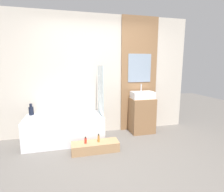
# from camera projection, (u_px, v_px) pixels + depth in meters

# --- Properties ---
(ground_plane) EXTENTS (12.00, 12.00, 0.00)m
(ground_plane) POSITION_uv_depth(u_px,v_px,m) (117.00, 169.00, 2.59)
(ground_plane) COLOR #605B56
(wall_tiled_back) EXTENTS (4.20, 0.06, 2.60)m
(wall_tiled_back) POSITION_uv_depth(u_px,v_px,m) (98.00, 76.00, 3.88)
(wall_tiled_back) COLOR beige
(wall_tiled_back) RESTS_ON ground_plane
(wall_wood_accent) EXTENTS (0.86, 0.04, 2.60)m
(wall_wood_accent) POSITION_uv_depth(u_px,v_px,m) (139.00, 75.00, 4.05)
(wall_wood_accent) COLOR #8E6642
(wall_wood_accent) RESTS_ON ground_plane
(bathtub) EXTENTS (1.50, 0.70, 0.53)m
(bathtub) POSITION_uv_depth(u_px,v_px,m) (65.00, 129.00, 3.50)
(bathtub) COLOR white
(bathtub) RESTS_ON ground_plane
(glass_shower_screen) EXTENTS (0.01, 0.58, 0.99)m
(glass_shower_screen) POSITION_uv_depth(u_px,v_px,m) (100.00, 90.00, 3.50)
(glass_shower_screen) COLOR silver
(glass_shower_screen) RESTS_ON bathtub
(wooden_step_bench) EXTENTS (0.84, 0.28, 0.17)m
(wooden_step_bench) POSITION_uv_depth(u_px,v_px,m) (95.00, 147.00, 3.12)
(wooden_step_bench) COLOR #A87F56
(wooden_step_bench) RESTS_ON ground_plane
(vanity_cabinet) EXTENTS (0.52, 0.41, 0.79)m
(vanity_cabinet) POSITION_uv_depth(u_px,v_px,m) (142.00, 115.00, 3.99)
(vanity_cabinet) COLOR #8E6642
(vanity_cabinet) RESTS_ON ground_plane
(sink) EXTENTS (0.50, 0.32, 0.32)m
(sink) POSITION_uv_depth(u_px,v_px,m) (142.00, 95.00, 3.91)
(sink) COLOR white
(sink) RESTS_ON vanity_cabinet
(vase_tall_dark) EXTENTS (0.09, 0.09, 0.23)m
(vase_tall_dark) POSITION_uv_depth(u_px,v_px,m) (31.00, 110.00, 3.52)
(vase_tall_dark) COLOR black
(vase_tall_dark) RESTS_ON bathtub
(vase_round_light) EXTENTS (0.12, 0.12, 0.12)m
(vase_round_light) POSITION_uv_depth(u_px,v_px,m) (41.00, 112.00, 3.56)
(vase_round_light) COLOR white
(vase_round_light) RESTS_ON bathtub
(bottle_soap_primary) EXTENTS (0.04, 0.04, 0.12)m
(bottle_soap_primary) POSITION_uv_depth(u_px,v_px,m) (86.00, 140.00, 3.06)
(bottle_soap_primary) COLOR red
(bottle_soap_primary) RESTS_ON wooden_step_bench
(bottle_soap_secondary) EXTENTS (0.04, 0.04, 0.15)m
(bottle_soap_secondary) POSITION_uv_depth(u_px,v_px,m) (99.00, 138.00, 3.11)
(bottle_soap_secondary) COLOR #B2752D
(bottle_soap_secondary) RESTS_ON wooden_step_bench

